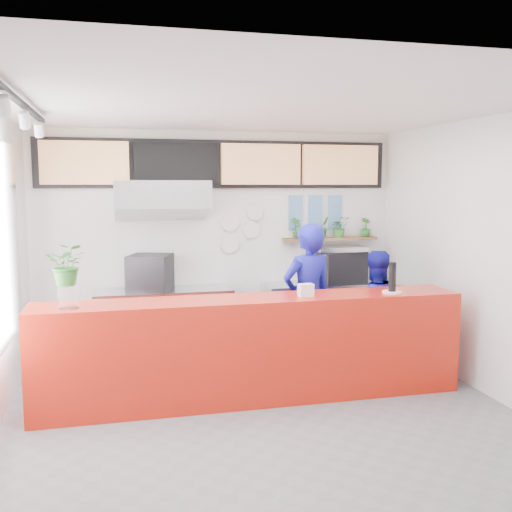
{
  "coord_description": "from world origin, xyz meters",
  "views": [
    {
      "loc": [
        -1.33,
        -5.29,
        2.27
      ],
      "look_at": [
        0.1,
        0.7,
        1.5
      ],
      "focal_mm": 40.0,
      "sensor_mm": 36.0,
      "label": 1
    }
  ],
  "objects_px": {
    "service_counter": "(253,349)",
    "staff_center": "(307,300)",
    "panini_oven": "(150,272)",
    "pepper_mill": "(392,277)",
    "espresso_machine": "(338,267)",
    "staff_right": "(374,311)"
  },
  "relations": [
    {
      "from": "service_counter",
      "to": "staff_right",
      "type": "relative_size",
      "value": 3.04
    },
    {
      "from": "staff_center",
      "to": "pepper_mill",
      "type": "xyz_separation_m",
      "value": [
        0.73,
        -0.7,
        0.36
      ]
    },
    {
      "from": "service_counter",
      "to": "espresso_machine",
      "type": "relative_size",
      "value": 6.58
    },
    {
      "from": "espresso_machine",
      "to": "staff_right",
      "type": "height_order",
      "value": "staff_right"
    },
    {
      "from": "staff_center",
      "to": "staff_right",
      "type": "distance_m",
      "value": 0.88
    },
    {
      "from": "panini_oven",
      "to": "espresso_machine",
      "type": "distance_m",
      "value": 2.62
    },
    {
      "from": "panini_oven",
      "to": "pepper_mill",
      "type": "distance_m",
      "value": 3.13
    },
    {
      "from": "service_counter",
      "to": "staff_center",
      "type": "height_order",
      "value": "staff_center"
    },
    {
      "from": "espresso_machine",
      "to": "staff_center",
      "type": "relative_size",
      "value": 0.38
    },
    {
      "from": "staff_right",
      "to": "pepper_mill",
      "type": "height_order",
      "value": "staff_right"
    },
    {
      "from": "panini_oven",
      "to": "staff_right",
      "type": "relative_size",
      "value": 0.35
    },
    {
      "from": "staff_center",
      "to": "service_counter",
      "type": "bearing_deg",
      "value": 21.89
    },
    {
      "from": "pepper_mill",
      "to": "espresso_machine",
      "type": "bearing_deg",
      "value": 86.42
    },
    {
      "from": "panini_oven",
      "to": "espresso_machine",
      "type": "bearing_deg",
      "value": 19.59
    },
    {
      "from": "panini_oven",
      "to": "espresso_machine",
      "type": "xyz_separation_m",
      "value": [
        2.62,
        0.0,
        -0.01
      ]
    },
    {
      "from": "panini_oven",
      "to": "staff_center",
      "type": "distance_m",
      "value": 2.14
    },
    {
      "from": "espresso_machine",
      "to": "staff_center",
      "type": "bearing_deg",
      "value": -140.59
    },
    {
      "from": "panini_oven",
      "to": "staff_right",
      "type": "xyz_separation_m",
      "value": [
        2.63,
        -1.18,
        -0.39
      ]
    },
    {
      "from": "espresso_machine",
      "to": "service_counter",
      "type": "bearing_deg",
      "value": -147.34
    },
    {
      "from": "staff_right",
      "to": "espresso_machine",
      "type": "bearing_deg",
      "value": -84.42
    },
    {
      "from": "panini_oven",
      "to": "staff_right",
      "type": "height_order",
      "value": "staff_right"
    },
    {
      "from": "service_counter",
      "to": "staff_center",
      "type": "xyz_separation_m",
      "value": [
        0.8,
        0.62,
        0.36
      ]
    }
  ]
}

